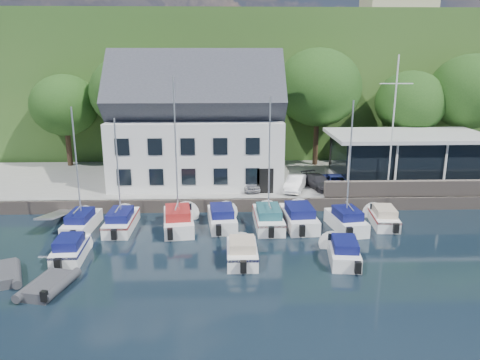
{
  "coord_description": "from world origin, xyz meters",
  "views": [
    {
      "loc": [
        -4.7,
        -22.89,
        11.76
      ],
      "look_at": [
        -3.6,
        9.0,
        3.05
      ],
      "focal_mm": 35.0,
      "sensor_mm": 36.0,
      "label": 1
    }
  ],
  "objects": [
    {
      "name": "dinghy_0",
      "position": [
        -16.63,
        0.38,
        0.38
      ],
      "size": [
        3.13,
        3.78,
        0.76
      ],
      "primitive_type": null,
      "rotation": [
        0.0,
        0.0,
        0.42
      ],
      "color": "#38393D",
      "rests_on": "ground"
    },
    {
      "name": "boat_r1_1",
      "position": [
        -11.83,
        7.67,
        4.28
      ],
      "size": [
        1.99,
        6.35,
        8.57
      ],
      "primitive_type": null,
      "rotation": [
        0.0,
        0.0,
        -0.02
      ],
      "color": "white",
      "rests_on": "ground"
    },
    {
      "name": "flagpole",
      "position": [
        8.31,
        12.49,
        6.31
      ],
      "size": [
        2.55,
        0.2,
        10.63
      ],
      "primitive_type": null,
      "color": "silver",
      "rests_on": "quay"
    },
    {
      "name": "harbor_building",
      "position": [
        -7.0,
        16.5,
        5.35
      ],
      "size": [
        14.4,
        8.2,
        8.7
      ],
      "primitive_type": null,
      "color": "silver",
      "rests_on": "quay"
    },
    {
      "name": "tree_0",
      "position": [
        -19.9,
        22.58,
        5.41
      ],
      "size": [
        6.46,
        6.46,
        8.83
      ],
      "primitive_type": null,
      "color": "#183810",
      "rests_on": "quay"
    },
    {
      "name": "boat_r1_5",
      "position": [
        0.48,
        7.85,
        0.78
      ],
      "size": [
        2.62,
        6.69,
        1.56
      ],
      "primitive_type": null,
      "rotation": [
        0.0,
        0.0,
        0.07
      ],
      "color": "white",
      "rests_on": "ground"
    },
    {
      "name": "tree_5",
      "position": [
        18.73,
        21.25,
        6.35
      ],
      "size": [
        7.83,
        7.83,
        10.71
      ],
      "primitive_type": null,
      "color": "#183810",
      "rests_on": "quay"
    },
    {
      "name": "boat_r2_3",
      "position": [
        2.22,
        2.17,
        0.68
      ],
      "size": [
        2.46,
        5.78,
        1.35
      ],
      "primitive_type": null,
      "rotation": [
        0.0,
        0.0,
        -0.12
      ],
      "color": "white",
      "rests_on": "ground"
    },
    {
      "name": "seawall",
      "position": [
        12.0,
        11.4,
        1.6
      ],
      "size": [
        18.0,
        0.5,
        1.2
      ],
      "primitive_type": "cube",
      "color": "#6B5E56",
      "rests_on": "quay"
    },
    {
      "name": "boat_r1_3",
      "position": [
        -4.9,
        7.98,
        0.75
      ],
      "size": [
        2.49,
        6.07,
        1.49
      ],
      "primitive_type": null,
      "rotation": [
        0.0,
        0.0,
        0.09
      ],
      "color": "white",
      "rests_on": "ground"
    },
    {
      "name": "boat_r1_6",
      "position": [
        3.62,
        7.04,
        4.71
      ],
      "size": [
        2.74,
        5.87,
        9.42
      ],
      "primitive_type": null,
      "rotation": [
        0.0,
        0.0,
        0.15
      ],
      "color": "white",
      "rests_on": "ground"
    },
    {
      "name": "boat_r1_0",
      "position": [
        -14.48,
        7.53,
        4.26
      ],
      "size": [
        2.05,
        6.26,
        8.52
      ],
      "primitive_type": null,
      "rotation": [
        0.0,
        0.0,
        -0.05
      ],
      "color": "white",
      "rests_on": "ground"
    },
    {
      "name": "car_white",
      "position": [
        1.01,
        13.18,
        1.61
      ],
      "size": [
        2.45,
        3.9,
        1.21
      ],
      "primitive_type": "imported",
      "rotation": [
        0.0,
        0.0,
        -0.34
      ],
      "color": "white",
      "rests_on": "quay"
    },
    {
      "name": "quay",
      "position": [
        0.0,
        17.5,
        0.5
      ],
      "size": [
        60.0,
        13.0,
        1.0
      ],
      "primitive_type": "cube",
      "color": "#9A9994",
      "rests_on": "ground"
    },
    {
      "name": "car_silver",
      "position": [
        -2.65,
        13.58,
        1.55
      ],
      "size": [
        1.68,
        3.34,
        1.09
      ],
      "primitive_type": "imported",
      "rotation": [
        0.0,
        0.0,
        0.13
      ],
      "color": "#BABABF",
      "rests_on": "quay"
    },
    {
      "name": "boat_r1_7",
      "position": [
        6.46,
        7.85,
        0.68
      ],
      "size": [
        2.21,
        5.55,
        1.35
      ],
      "primitive_type": null,
      "rotation": [
        0.0,
        0.0,
        -0.09
      ],
      "color": "white",
      "rests_on": "ground"
    },
    {
      "name": "boat_r2_2",
      "position": [
        -3.72,
        2.19,
        0.7
      ],
      "size": [
        1.92,
        4.93,
        1.4
      ],
      "primitive_type": null,
      "rotation": [
        0.0,
        0.0,
        -0.0
      ],
      "color": "white",
      "rests_on": "ground"
    },
    {
      "name": "gangway",
      "position": [
        -16.5,
        9.0,
        0.0
      ],
      "size": [
        1.2,
        6.0,
        1.4
      ],
      "primitive_type": null,
      "color": "silver",
      "rests_on": "ground"
    },
    {
      "name": "boat_r1_4",
      "position": [
        -1.67,
        7.78,
        4.55
      ],
      "size": [
        2.13,
        6.7,
        9.11
      ],
      "primitive_type": null,
      "rotation": [
        0.0,
        0.0,
        0.02
      ],
      "color": "white",
      "rests_on": "ground"
    },
    {
      "name": "club_pavilion",
      "position": [
        11.0,
        16.0,
        3.05
      ],
      "size": [
        13.2,
        7.2,
        4.1
      ],
      "primitive_type": null,
      "color": "black",
      "rests_on": "quay"
    },
    {
      "name": "boat_r1_2",
      "position": [
        -7.9,
        7.53,
        4.78
      ],
      "size": [
        2.9,
        6.67,
        9.57
      ],
      "primitive_type": null,
      "rotation": [
        0.0,
        0.0,
        0.12
      ],
      "color": "white",
      "rests_on": "ground"
    },
    {
      "name": "dinghy_1",
      "position": [
        -13.74,
        -0.97,
        0.38
      ],
      "size": [
        2.62,
        3.58,
        0.75
      ],
      "primitive_type": null,
      "rotation": [
        0.0,
        0.0,
        -0.23
      ],
      "color": "#38393D",
      "rests_on": "ground"
    },
    {
      "name": "tree_4",
      "position": [
        13.23,
        21.71,
        5.57
      ],
      "size": [
        6.69,
        6.69,
        9.15
      ],
      "primitive_type": null,
      "color": "#183810",
      "rests_on": "quay"
    },
    {
      "name": "car_dgrey",
      "position": [
        2.99,
        13.82,
        1.55
      ],
      "size": [
        2.66,
        4.06,
        1.09
      ],
      "primitive_type": "imported",
      "rotation": [
        0.0,
        0.0,
        0.32
      ],
      "color": "#2D2C31",
      "rests_on": "quay"
    },
    {
      "name": "tree_1",
      "position": [
        -13.31,
        21.85,
        6.35
      ],
      "size": [
        7.83,
        7.83,
        10.71
      ],
      "primitive_type": null,
      "color": "#183810",
      "rests_on": "quay"
    },
    {
      "name": "quay_face",
      "position": [
        0.0,
        11.0,
        0.5
      ],
      "size": [
        60.0,
        0.3,
        1.0
      ],
      "primitive_type": "cube",
      "color": "#6B5E56",
      "rests_on": "ground"
    },
    {
      "name": "boat_r2_0",
      "position": [
        -13.78,
        2.85,
        0.72
      ],
      "size": [
        1.99,
        5.19,
        1.44
      ],
      "primitive_type": null,
      "rotation": [
        0.0,
        0.0,
        0.05
      ],
      "color": "white",
      "rests_on": "ground"
    },
    {
      "name": "car_blue",
      "position": [
        4.37,
        13.29,
        1.62
      ],
      "size": [
        1.48,
        3.65,
        1.24
      ],
      "primitive_type": "imported",
      "rotation": [
        0.0,
        0.0,
        -0.01
      ],
      "color": "navy",
      "rests_on": "quay"
    },
    {
      "name": "field_patch",
      "position": [
        8.0,
        70.0,
        16.15
      ],
      "size": [
        50.0,
        30.0,
        0.3
      ],
      "primitive_type": "cube",
      "color": "#4F5B2D",
      "rests_on": "hillside"
    },
    {
      "name": "hillside",
      "position": [
        0.0,
        62.0,
        8.0
      ],
      "size": [
        160.0,
        75.0,
        16.0
      ],
      "primitive_type": "cube",
      "color": "#28521E",
      "rests_on": "ground"
    },
    {
      "name": "ground",
      "position": [
        0.0,
        0.0,
        0.0
      ],
      "size": [
        180.0,
        180.0,
        0.0
      ],
      "primitive_type": "plane",
      "color": "black",
      "rests_on": "ground"
    },
    {
      "name": "tree_3",
      "position": [
        4.31,
        22.16,
        6.63
      ],
      "size": [
        8.24,
        8.24,
        11.26
      ],
      "primitive_type": null,
      "color": "#183810",
      "rests_on": "quay"
    }
  ]
}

